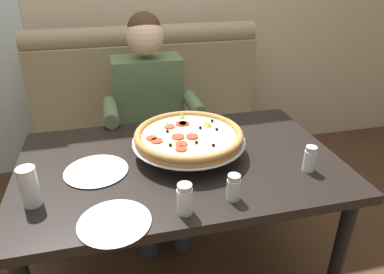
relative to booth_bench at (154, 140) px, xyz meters
name	(u,v)px	position (x,y,z in m)	size (l,w,h in m)	color
booth_bench	(154,140)	(0.00, 0.00, 0.00)	(1.57, 0.78, 1.13)	#998966
dining_table	(180,177)	(0.00, -0.90, 0.27)	(1.36, 0.85, 0.76)	black
diner_main	(151,114)	(-0.04, -0.27, 0.31)	(0.54, 0.64, 1.27)	#2D3342
pizza	(189,136)	(0.05, -0.85, 0.44)	(0.49, 0.49, 0.12)	silver
shaker_pepper_flakes	(309,160)	(0.49, -1.10, 0.40)	(0.05, 0.05, 0.11)	white
shaker_oregano	(185,201)	(-0.06, -1.24, 0.41)	(0.05, 0.05, 0.11)	white
shaker_parmesan	(233,189)	(0.13, -1.21, 0.40)	(0.05, 0.05, 0.10)	white
plate_near_left	(114,221)	(-0.29, -1.24, 0.37)	(0.24, 0.24, 0.02)	white
plate_near_right	(96,170)	(-0.35, -0.91, 0.37)	(0.26, 0.26, 0.02)	white
drinking_glass	(30,189)	(-0.57, -1.07, 0.42)	(0.06, 0.06, 0.15)	silver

